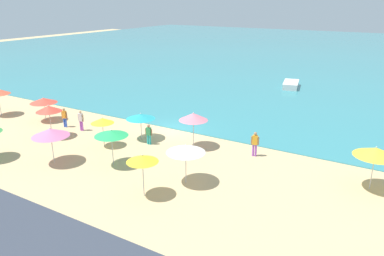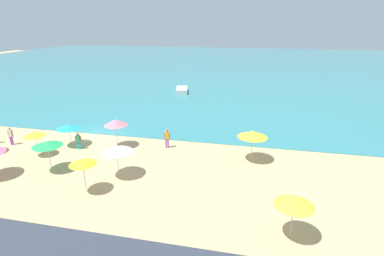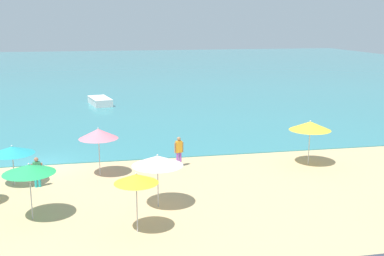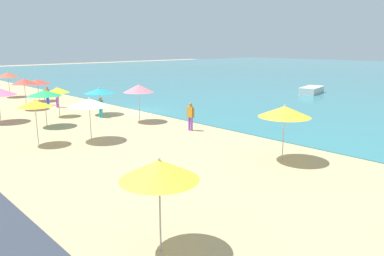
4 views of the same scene
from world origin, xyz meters
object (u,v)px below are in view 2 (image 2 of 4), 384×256
at_px(beach_umbrella_3, 116,122).
at_px(beach_umbrella_9, 253,134).
at_px(beach_umbrella_10, 117,149).
at_px(beach_umbrella_12, 69,127).
at_px(skiff_nearshore, 182,90).
at_px(beach_umbrella_6, 294,201).
at_px(beach_umbrella_5, 34,134).
at_px(bather_1, 10,135).
at_px(beach_umbrella_0, 83,162).
at_px(bather_2, 167,137).
at_px(beach_umbrella_7, 47,144).
at_px(bather_0, 78,140).

relative_size(beach_umbrella_3, beach_umbrella_9, 1.01).
distance_m(beach_umbrella_10, beach_umbrella_12, 8.27).
bearing_deg(beach_umbrella_9, beach_umbrella_12, -179.08).
relative_size(beach_umbrella_9, skiff_nearshore, 0.60).
bearing_deg(beach_umbrella_6, beach_umbrella_5, 162.93).
bearing_deg(beach_umbrella_5, bather_1, 158.15).
bearing_deg(bather_1, beach_umbrella_0, -28.21).
bearing_deg(beach_umbrella_0, bather_2, 69.28).
height_order(beach_umbrella_7, skiff_nearshore, beach_umbrella_7).
bearing_deg(bather_0, beach_umbrella_10, -34.21).
bearing_deg(skiff_nearshore, bather_0, -98.30).
bearing_deg(bather_0, beach_umbrella_12, 152.46).
relative_size(beach_umbrella_10, beach_umbrella_12, 1.10).
height_order(beach_umbrella_3, bather_1, beach_umbrella_3).
bearing_deg(beach_umbrella_0, bather_0, 125.05).
xyz_separation_m(beach_umbrella_3, beach_umbrella_10, (2.54, -5.15, -0.17)).
bearing_deg(beach_umbrella_12, skiff_nearshore, 78.59).
bearing_deg(beach_umbrella_3, beach_umbrella_0, -80.04).
xyz_separation_m(beach_umbrella_3, bather_1, (-9.90, -1.67, -1.38)).
bearing_deg(skiff_nearshore, beach_umbrella_9, -63.31).
bearing_deg(beach_umbrella_9, beach_umbrella_5, -170.74).
relative_size(beach_umbrella_7, beach_umbrella_9, 0.94).
bearing_deg(bather_2, beach_umbrella_5, -158.75).
bearing_deg(bather_0, skiff_nearshore, 81.70).
relative_size(beach_umbrella_5, beach_umbrella_12, 1.00).
bearing_deg(bather_0, beach_umbrella_7, -87.21).
xyz_separation_m(beach_umbrella_6, beach_umbrella_10, (-11.91, 4.38, -0.06)).
bearing_deg(bather_1, skiff_nearshore, 67.37).
xyz_separation_m(beach_umbrella_6, bather_1, (-24.35, 7.86, -1.28)).
relative_size(beach_umbrella_5, bather_1, 1.30).
bearing_deg(bather_2, beach_umbrella_6, -46.01).
height_order(beach_umbrella_0, bather_0, beach_umbrella_0).
height_order(beach_umbrella_3, bather_0, beach_umbrella_3).
xyz_separation_m(beach_umbrella_12, skiff_nearshore, (4.77, 23.63, -1.44)).
bearing_deg(bather_2, beach_umbrella_7, -140.42).
height_order(beach_umbrella_3, beach_umbrella_9, beach_umbrella_3).
relative_size(beach_umbrella_3, beach_umbrella_10, 1.09).
relative_size(beach_umbrella_12, bather_1, 1.30).
bearing_deg(beach_umbrella_3, skiff_nearshore, 89.04).
bearing_deg(skiff_nearshore, beach_umbrella_0, -88.20).
height_order(bather_0, bather_1, bather_1).
bearing_deg(beach_umbrella_0, bather_1, 151.79).
distance_m(beach_umbrella_10, skiff_nearshore, 28.28).
height_order(beach_umbrella_0, skiff_nearshore, beach_umbrella_0).
bearing_deg(beach_umbrella_3, beach_umbrella_9, -1.75).
distance_m(bather_2, skiff_nearshore, 22.66).
xyz_separation_m(bather_0, bather_2, (7.70, 2.01, 0.12)).
distance_m(beach_umbrella_3, beach_umbrella_9, 12.14).
xyz_separation_m(beach_umbrella_0, beach_umbrella_10, (1.18, 2.56, -0.07)).
height_order(beach_umbrella_3, beach_umbrella_10, beach_umbrella_3).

